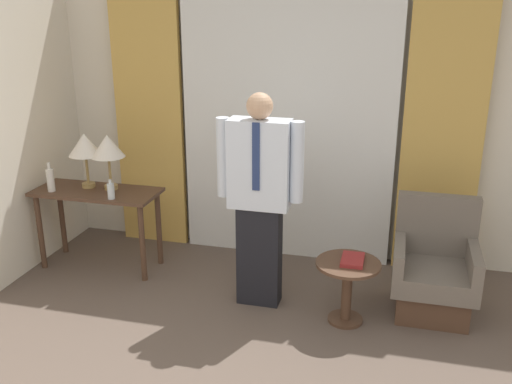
{
  "coord_description": "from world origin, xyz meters",
  "views": [
    {
      "loc": [
        0.99,
        -1.93,
        2.38
      ],
      "look_at": [
        -0.0,
        1.96,
        1.0
      ],
      "focal_mm": 40.0,
      "sensor_mm": 36.0,
      "label": 1
    }
  ],
  "objects": [
    {
      "name": "curtain_drape_left",
      "position": [
        -1.35,
        3.07,
        1.29
      ],
      "size": [
        0.67,
        0.06,
        2.58
      ],
      "color": "gold",
      "rests_on": "ground_plane"
    },
    {
      "name": "table_lamp_left",
      "position": [
        -1.7,
        2.45,
        1.12
      ],
      "size": [
        0.29,
        0.29,
        0.5
      ],
      "color": "#9E7F47",
      "rests_on": "desk"
    },
    {
      "name": "wall_back",
      "position": [
        0.0,
        3.2,
        1.35
      ],
      "size": [
        10.0,
        0.06,
        2.7
      ],
      "color": "silver",
      "rests_on": "ground_plane"
    },
    {
      "name": "bottle_near_edge",
      "position": [
        -1.35,
        2.22,
        0.81
      ],
      "size": [
        0.06,
        0.06,
        0.17
      ],
      "color": "silver",
      "rests_on": "desk"
    },
    {
      "name": "curtain_drape_right",
      "position": [
        1.35,
        3.07,
        1.29
      ],
      "size": [
        0.67,
        0.06,
        2.58
      ],
      "color": "gold",
      "rests_on": "ground_plane"
    },
    {
      "name": "curtain_sheer_center",
      "position": [
        0.0,
        3.07,
        1.29
      ],
      "size": [
        1.96,
        0.06,
        2.58
      ],
      "color": "white",
      "rests_on": "ground_plane"
    },
    {
      "name": "desk",
      "position": [
        -1.59,
        2.38,
        0.61
      ],
      "size": [
        1.13,
        0.47,
        0.74
      ],
      "color": "#4C3323",
      "rests_on": "ground_plane"
    },
    {
      "name": "bottle_by_lamp",
      "position": [
        -1.97,
        2.27,
        0.85
      ],
      "size": [
        0.07,
        0.07,
        0.26
      ],
      "color": "silver",
      "rests_on": "desk"
    },
    {
      "name": "person",
      "position": [
        -0.01,
        2.1,
        0.93
      ],
      "size": [
        0.68,
        0.22,
        1.72
      ],
      "color": "black",
      "rests_on": "ground_plane"
    },
    {
      "name": "armchair",
      "position": [
        1.35,
        2.3,
        0.32
      ],
      "size": [
        0.63,
        0.61,
        0.9
      ],
      "color": "#4C3323",
      "rests_on": "ground_plane"
    },
    {
      "name": "table_lamp_right",
      "position": [
        -1.48,
        2.45,
        1.12
      ],
      "size": [
        0.29,
        0.29,
        0.5
      ],
      "color": "#9E7F47",
      "rests_on": "desk"
    },
    {
      "name": "book",
      "position": [
        0.73,
        2.0,
        0.51
      ],
      "size": [
        0.17,
        0.25,
        0.03
      ],
      "color": "maroon",
      "rests_on": "side_table"
    },
    {
      "name": "side_table",
      "position": [
        0.7,
        1.97,
        0.34
      ],
      "size": [
        0.49,
        0.49,
        0.5
      ],
      "color": "#4C3323",
      "rests_on": "ground_plane"
    }
  ]
}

